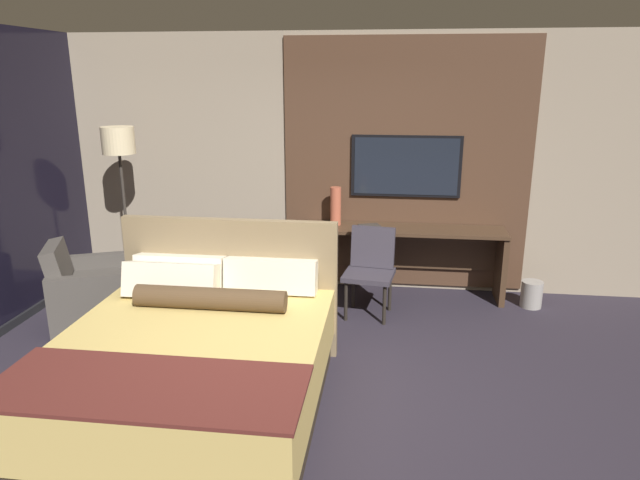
# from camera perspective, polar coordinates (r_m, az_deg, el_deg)

# --- Properties ---
(ground_plane) EXTENTS (16.00, 16.00, 0.00)m
(ground_plane) POSITION_cam_1_polar(r_m,az_deg,el_deg) (4.40, -2.01, -16.14)
(ground_plane) COLOR #28232D
(wall_back_tv_panel) EXTENTS (7.20, 0.09, 2.80)m
(wall_back_tv_panel) POSITION_cam_1_polar(r_m,az_deg,el_deg) (6.35, 2.69, 7.54)
(wall_back_tv_panel) COLOR gray
(wall_back_tv_panel) RESTS_ON ground_plane
(bed) EXTENTS (1.85, 2.12, 1.19)m
(bed) POSITION_cam_1_polar(r_m,az_deg,el_deg) (4.27, -12.43, -11.99)
(bed) COLOR #33281E
(bed) RESTS_ON ground_plane
(desk) EXTENTS (2.15, 0.47, 0.77)m
(desk) POSITION_cam_1_polar(r_m,az_deg,el_deg) (6.27, 8.29, -0.83)
(desk) COLOR #422D1E
(desk) RESTS_ON ground_plane
(tv) EXTENTS (1.18, 0.04, 0.66)m
(tv) POSITION_cam_1_polar(r_m,az_deg,el_deg) (6.26, 8.59, 7.30)
(tv) COLOR black
(desk_chair) EXTENTS (0.54, 0.53, 0.88)m
(desk_chair) POSITION_cam_1_polar(r_m,az_deg,el_deg) (5.77, 5.09, -2.39)
(desk_chair) COLOR #38333D
(desk_chair) RESTS_ON ground_plane
(armchair_by_window) EXTENTS (0.98, 1.00, 0.82)m
(armchair_by_window) POSITION_cam_1_polar(r_m,az_deg,el_deg) (6.04, -21.91, -5.06)
(armchair_by_window) COLOR #47423D
(armchair_by_window) RESTS_ON ground_plane
(floor_lamp) EXTENTS (0.34, 0.34, 1.84)m
(floor_lamp) POSITION_cam_1_polar(r_m,az_deg,el_deg) (6.38, -19.42, 8.05)
(floor_lamp) COLOR #282623
(floor_lamp) RESTS_ON ground_plane
(vase_tall) EXTENTS (0.12, 0.12, 0.41)m
(vase_tall) POSITION_cam_1_polar(r_m,az_deg,el_deg) (6.20, 1.57, 3.41)
(vase_tall) COLOR #B2563D
(vase_tall) RESTS_ON desk
(book) EXTENTS (0.26, 0.22, 0.03)m
(book) POSITION_cam_1_polar(r_m,az_deg,el_deg) (6.13, 4.96, 1.36)
(book) COLOR #332D28
(book) RESTS_ON desk
(waste_bin) EXTENTS (0.22, 0.22, 0.28)m
(waste_bin) POSITION_cam_1_polar(r_m,az_deg,el_deg) (6.40, 20.39, -5.09)
(waste_bin) COLOR gray
(waste_bin) RESTS_ON ground_plane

